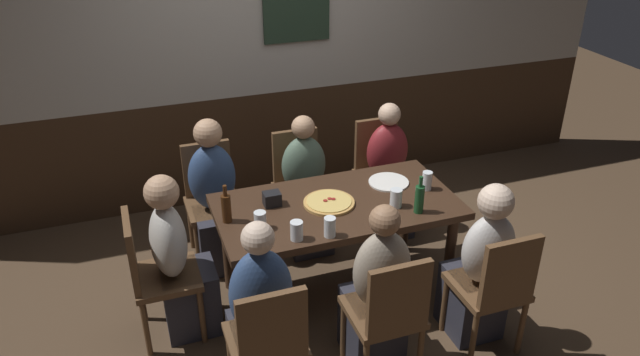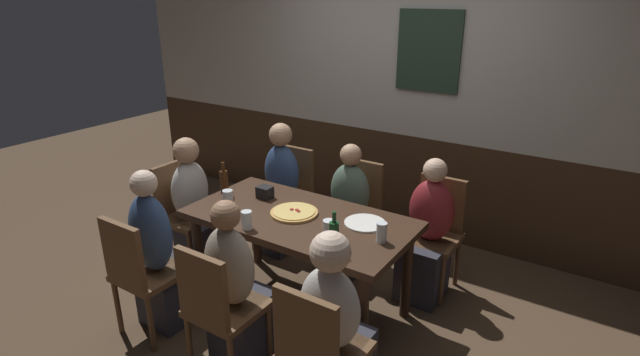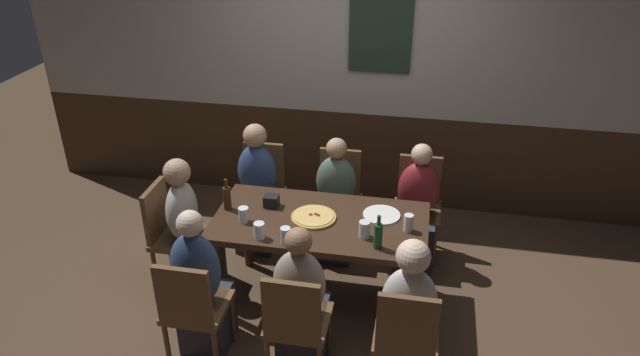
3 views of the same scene
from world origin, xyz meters
The scene contains 27 objects.
ground_plane centered at (0.00, 0.00, 0.00)m, with size 12.00×12.00×0.00m, color #4C3826.
wall_back centered at (0.00, 1.65, 1.30)m, with size 6.40×0.13×2.60m.
dining_table centered at (0.00, 0.00, 0.65)m, with size 1.57×0.81×0.74m.
chair_left_near centered at (-0.69, -0.82, 0.50)m, with size 0.40×0.40×0.88m.
chair_right_far centered at (0.69, 0.82, 0.50)m, with size 0.40×0.40×0.88m.
chair_left_far centered at (-0.69, 0.82, 0.50)m, with size 0.40×0.40×0.88m.
chair_head_west centered at (-1.20, 0.00, 0.50)m, with size 0.40×0.40×0.88m.
chair_mid_near centered at (0.00, -0.82, 0.50)m, with size 0.40×0.40×0.88m.
chair_mid_far centered at (0.00, 0.82, 0.50)m, with size 0.40×0.40×0.88m.
chair_right_near centered at (0.69, -0.82, 0.50)m, with size 0.40×0.40×0.88m.
person_left_near centered at (-0.69, -0.66, 0.48)m, with size 0.34×0.37×1.15m.
person_right_far centered at (0.69, 0.66, 0.45)m, with size 0.34×0.37×1.09m.
person_left_far centered at (-0.69, 0.66, 0.49)m, with size 0.34×0.37×1.15m.
person_head_west centered at (-1.04, 0.00, 0.48)m, with size 0.37×0.34×1.13m.
person_mid_near centered at (0.00, -0.66, 0.46)m, with size 0.34×0.37×1.11m.
person_mid_far centered at (0.00, 0.66, 0.45)m, with size 0.34×0.37×1.08m.
person_right_near centered at (0.69, -0.66, 0.47)m, with size 0.34×0.37×1.11m.
pizza centered at (-0.05, 0.01, 0.75)m, with size 0.33×0.33×0.03m.
beer_glass_tall centered at (-0.54, -0.13, 0.79)m, with size 0.08×0.08×0.11m.
beer_glass_half centered at (0.64, -0.02, 0.80)m, with size 0.07×0.07×0.13m.
pint_glass_stout centered at (-0.18, -0.34, 0.79)m, with size 0.07×0.07×0.12m.
highball_clear centered at (0.34, -0.16, 0.80)m, with size 0.08×0.08×0.12m.
tumbler_short centered at (-0.37, -0.31, 0.79)m, with size 0.08×0.08×0.12m.
beer_bottle_green centered at (0.45, -0.27, 0.84)m, with size 0.06×0.06×0.25m.
beer_bottle_brown centered at (-0.72, 0.02, 0.84)m, with size 0.06×0.06×0.25m.
plate_white_large centered at (0.44, 0.14, 0.75)m, with size 0.28×0.28×0.01m, color white.
condiment_caddy centered at (-0.40, 0.12, 0.79)m, with size 0.11×0.09×0.09m, color black.
Camera 2 is at (1.81, -2.50, 2.20)m, focal length 27.57 mm.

